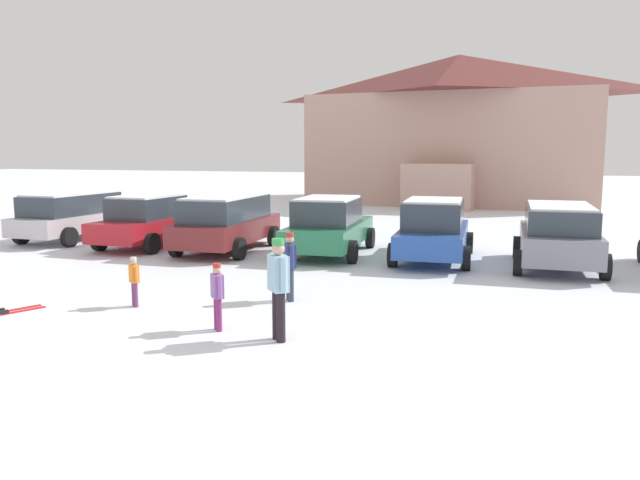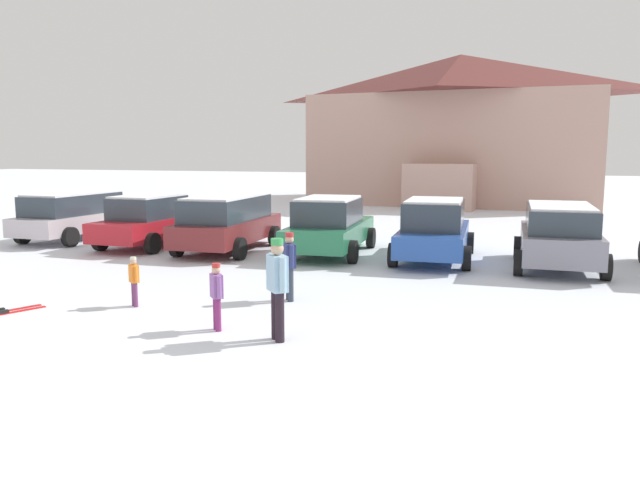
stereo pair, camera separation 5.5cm
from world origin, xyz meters
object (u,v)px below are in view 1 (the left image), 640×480
parked_green_coupe (329,226)px  parked_grey_wagon (558,234)px  skier_adult_in_blue_parka (278,283)px  parked_blue_hatchback (434,230)px  pair_of_skis (3,312)px  skier_teen_in_navy_coat (290,262)px  skier_child_in_orange_jacket (134,279)px  skier_child_in_purple_jacket (217,293)px  ski_lodge (457,128)px  parked_maroon_van (227,221)px  parked_silver_wagon (73,214)px  parked_red_sedan (150,220)px

parked_green_coupe → parked_grey_wagon: bearing=-2.7°
parked_green_coupe → skier_adult_in_blue_parka: bearing=-77.7°
parked_blue_hatchback → skier_adult_in_blue_parka: parked_blue_hatchback is taller
parked_green_coupe → pair_of_skis: size_ratio=3.25×
parked_green_coupe → parked_grey_wagon: size_ratio=1.14×
skier_teen_in_navy_coat → pair_of_skis: size_ratio=0.96×
skier_child_in_orange_jacket → pair_of_skis: (-2.05, -1.25, -0.54)m
skier_child_in_purple_jacket → skier_adult_in_blue_parka: skier_adult_in_blue_parka is taller
parked_green_coupe → skier_child_in_purple_jacket: size_ratio=4.09×
parked_blue_hatchback → pair_of_skis: (-6.85, -8.43, -0.84)m
ski_lodge → skier_teen_in_navy_coat: size_ratio=11.99×
parked_maroon_van → skier_child_in_purple_jacket: 8.64m
parked_silver_wagon → pair_of_skis: 10.20m
skier_child_in_purple_jacket → pair_of_skis: (-4.38, -0.29, -0.64)m
parked_green_coupe → parked_grey_wagon: parked_green_coupe is taller
parked_blue_hatchback → parked_green_coupe: bearing=178.7°
parked_red_sedan → parked_maroon_van: parked_maroon_van is taller
parked_grey_wagon → skier_child_in_orange_jacket: parked_grey_wagon is taller
parked_maroon_van → skier_teen_in_navy_coat: (4.16, -5.38, -0.13)m
skier_adult_in_blue_parka → parked_silver_wagon: bearing=142.6°
parked_blue_hatchback → skier_child_in_purple_jacket: parked_blue_hatchback is taller
skier_adult_in_blue_parka → ski_lodge: bearing=91.0°
parked_red_sedan → skier_teen_in_navy_coat: (6.93, -5.48, -0.04)m
parked_blue_hatchback → skier_adult_in_blue_parka: 8.44m
skier_child_in_purple_jacket → pair_of_skis: bearing=-176.2°
skier_child_in_purple_jacket → skier_teen_in_navy_coat: skier_teen_in_navy_coat is taller
parked_silver_wagon → parked_blue_hatchback: 12.34m
parked_silver_wagon → parked_red_sedan: 3.36m
parked_blue_hatchback → skier_teen_in_navy_coat: parked_blue_hatchback is taller
parked_grey_wagon → parked_maroon_van: bearing=-179.2°
skier_adult_in_blue_parka → parked_grey_wagon: bearing=60.9°
ski_lodge → parked_silver_wagon: size_ratio=3.74×
skier_child_in_purple_jacket → parked_red_sedan: bearing=129.7°
ski_lodge → parked_blue_hatchback: (1.77, -21.18, -3.54)m
parked_blue_hatchback → parked_grey_wagon: 3.26m
skier_child_in_purple_jacket → skier_adult_in_blue_parka: (1.21, -0.21, 0.28)m
parked_red_sedan → skier_adult_in_blue_parka: bearing=-46.2°
skier_teen_in_navy_coat → parked_maroon_van: bearing=127.7°
ski_lodge → skier_child_in_orange_jacket: 28.77m
parked_blue_hatchback → skier_child_in_orange_jacket: 8.64m
ski_lodge → parked_grey_wagon: size_ratio=4.03×
parked_red_sedan → parked_green_coupe: size_ratio=0.95×
ski_lodge → skier_adult_in_blue_parka: size_ratio=10.11×
parked_grey_wagon → skier_child_in_orange_jacket: size_ratio=4.23×
ski_lodge → skier_teen_in_navy_coat: bearing=-90.7°
pair_of_skis → parked_red_sedan: bearing=104.8°
ski_lodge → parked_maroon_van: bearing=-101.7°
skier_child_in_orange_jacket → pair_of_skis: skier_child_in_orange_jacket is taller
parked_silver_wagon → parked_maroon_van: 6.13m
parked_maroon_van → skier_adult_in_blue_parka: bearing=-58.1°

